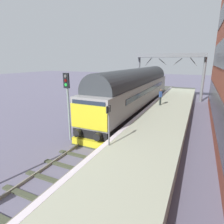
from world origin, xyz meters
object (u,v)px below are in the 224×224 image
object	(u,v)px
waiting_passenger	(161,96)
platform_number_sign	(109,120)
signal_post_far	(68,98)
diesel_locomotive	(137,89)

from	to	relation	value
waiting_passenger	platform_number_sign	bearing A→B (deg)	-178.84
waiting_passenger	signal_post_far	bearing A→B (deg)	158.88
signal_post_far	waiting_passenger	distance (m)	10.38
signal_post_far	platform_number_sign	xyz separation A→B (m)	(3.83, -1.58, -0.55)
diesel_locomotive	platform_number_sign	distance (m)	11.21
signal_post_far	waiting_passenger	world-z (taller)	signal_post_far
signal_post_far	platform_number_sign	bearing A→B (deg)	-22.43
signal_post_far	waiting_passenger	size ratio (longest dim) A/B	2.86
platform_number_sign	signal_post_far	bearing A→B (deg)	157.57
diesel_locomotive	platform_number_sign	xyz separation A→B (m)	(1.99, -11.03, -0.04)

